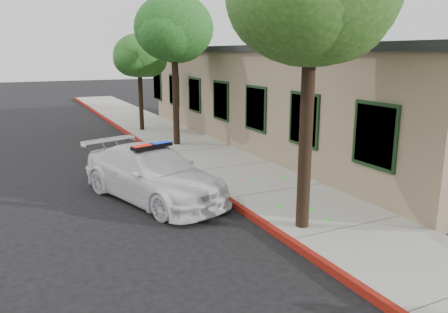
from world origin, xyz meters
TOP-DOWN VIEW (x-y plane):
  - ground at (0.00, 0.00)m, footprint 120.00×120.00m
  - sidewalk at (1.60, 3.00)m, footprint 3.20×60.00m
  - red_curb at (0.06, 3.00)m, footprint 0.14×60.00m
  - clapboard_building at (6.69, 9.00)m, footprint 7.30×20.89m
  - police_car at (-1.63, 4.26)m, footprint 3.48×5.35m
  - street_tree_mid at (1.27, 10.46)m, footprint 3.22×3.35m
  - street_tree_far at (0.93, 14.53)m, footprint 2.71×2.50m

SIDE VIEW (x-z plane):
  - ground at x=0.00m, z-range 0.00..0.00m
  - sidewalk at x=1.60m, z-range 0.00..0.15m
  - red_curb at x=0.06m, z-range 0.00..0.16m
  - police_car at x=-1.63m, z-range -0.06..1.50m
  - clapboard_building at x=6.69m, z-range 0.01..4.25m
  - street_tree_far at x=0.93m, z-range 1.34..6.07m
  - street_tree_mid at x=1.27m, z-range 1.71..7.87m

